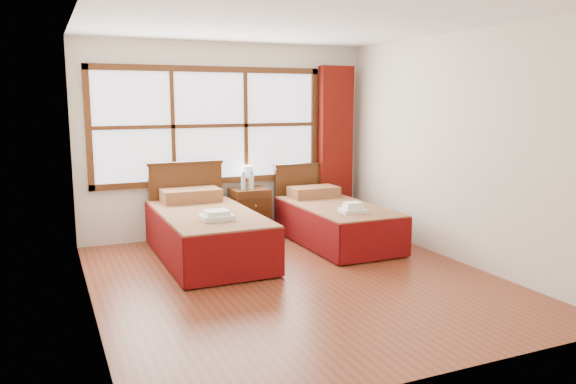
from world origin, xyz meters
name	(u,v)px	position (x,y,z in m)	size (l,w,h in m)	color
floor	(296,280)	(0.00, 0.00, 0.00)	(4.50, 4.50, 0.00)	brown
ceiling	(296,20)	(0.00, 0.00, 2.60)	(4.50, 4.50, 0.00)	white
wall_back	(227,140)	(0.00, 2.25, 1.30)	(4.00, 4.00, 0.00)	silver
wall_left	(85,164)	(-2.00, 0.00, 1.30)	(4.50, 4.50, 0.00)	silver
wall_right	(455,148)	(2.00, 0.00, 1.30)	(4.50, 4.50, 0.00)	silver
window	(210,126)	(-0.25, 2.21, 1.50)	(3.16, 0.06, 1.56)	white
curtain	(335,146)	(1.60, 2.11, 1.17)	(0.50, 0.16, 2.30)	#610F09
bed_left	(206,231)	(-0.62, 1.20, 0.32)	(1.07, 2.09, 1.04)	#3A200C
bed_right	(334,221)	(1.10, 1.20, 0.29)	(0.98, 2.00, 0.94)	#3A200C
nightstand	(250,212)	(0.22, 1.99, 0.33)	(0.49, 0.48, 0.65)	#4A2610
towels_left	(217,215)	(-0.63, 0.69, 0.60)	(0.34, 0.30, 0.10)	white
towels_right	(353,208)	(1.06, 0.66, 0.55)	(0.32, 0.29, 0.12)	white
lamp	(248,172)	(0.22, 2.03, 0.87)	(0.16, 0.16, 0.31)	gold
bottle_near	(243,181)	(0.12, 1.96, 0.76)	(0.06, 0.06, 0.24)	silver
bottle_far	(251,181)	(0.23, 1.93, 0.76)	(0.06, 0.06, 0.24)	silver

